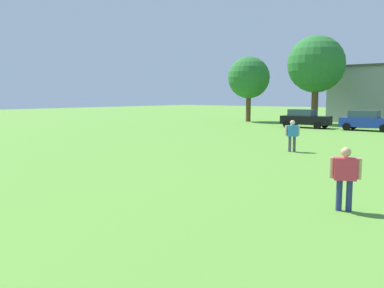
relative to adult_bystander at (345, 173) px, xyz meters
The scene contains 7 objects.
ground_plane 16.80m from the adult_bystander, 105.00° to the left, with size 160.00×160.00×0.00m, color #568C33.
adult_bystander is the anchor object (origin of this frame).
bystander_near_trees 11.13m from the adult_bystander, 121.42° to the left, with size 0.61×0.58×1.64m.
parked_car_black_0 28.14m from the adult_bystander, 115.14° to the left, with size 4.30×2.02×1.68m.
parked_car_blue_1 26.39m from the adult_bystander, 104.35° to the left, with size 4.30×2.02×1.68m.
tree_far_left 36.97m from the adult_bystander, 124.49° to the left, with size 4.71×4.71×7.34m.
tree_center 33.83m from the adult_bystander, 113.22° to the left, with size 5.79×5.79×9.03m.
Camera 1 is at (7.59, 3.60, 2.87)m, focal length 38.18 mm.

